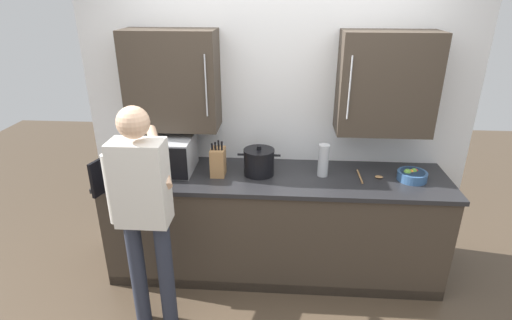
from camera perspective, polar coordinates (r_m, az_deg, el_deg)
back_wall_tiled at (r=3.35m, az=3.04°, el=8.27°), size 3.22×0.44×2.70m
counter_unit at (r=3.44m, az=2.58°, el=-9.05°), size 2.75×0.69×0.91m
microwave_oven at (r=3.35m, az=-13.63°, el=0.80°), size 0.61×0.75×0.28m
wooden_spoon at (r=3.30m, az=15.74°, el=-2.28°), size 0.19×0.24×0.02m
stock_pot at (r=3.20m, az=0.42°, el=-0.26°), size 0.34×0.25×0.24m
fruit_bowl at (r=3.36m, az=21.22°, el=-2.00°), size 0.23×0.23×0.10m
thermos_flask at (r=3.21m, az=9.51°, el=-0.02°), size 0.09×0.09×0.26m
knife_block at (r=3.20m, az=-5.39°, el=-0.24°), size 0.11×0.15×0.30m
person_figure at (r=2.74m, az=-15.68°, el=-6.13°), size 0.44×0.54×1.65m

